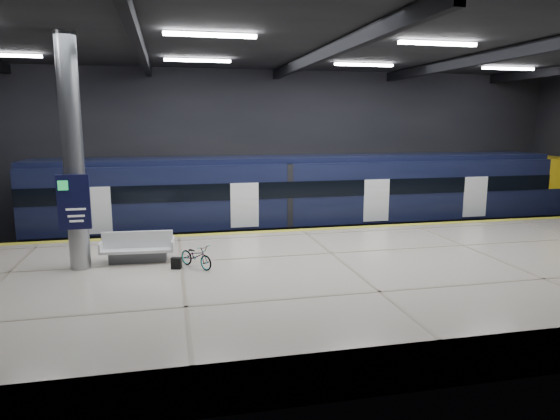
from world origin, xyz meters
name	(u,v)px	position (x,y,z in m)	size (l,w,h in m)	color
ground	(322,275)	(0.00, 0.00, 0.00)	(30.00, 30.00, 0.00)	black
room_shell	(324,115)	(0.00, 0.00, 5.72)	(30.10, 16.10, 8.05)	black
platform	(346,282)	(0.00, -2.50, 0.55)	(30.00, 11.00, 1.10)	beige
safety_strip	(302,230)	(0.00, 2.75, 1.11)	(30.00, 0.40, 0.01)	gold
rails	(287,239)	(0.00, 5.50, 0.08)	(30.00, 1.52, 0.16)	gray
train	(341,195)	(2.61, 5.50, 2.06)	(29.40, 2.84, 3.79)	black
bench	(138,251)	(-6.33, -0.66, 1.45)	(2.31, 1.08, 0.99)	#595B60
bicycle	(196,256)	(-4.56, -1.72, 1.46)	(0.48, 1.39, 0.73)	#99999E
pannier_bag	(176,263)	(-5.16, -1.72, 1.28)	(0.30, 0.18, 0.35)	black
info_column	(73,157)	(-8.00, -1.03, 4.46)	(0.90, 0.78, 6.90)	#9EA0A5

